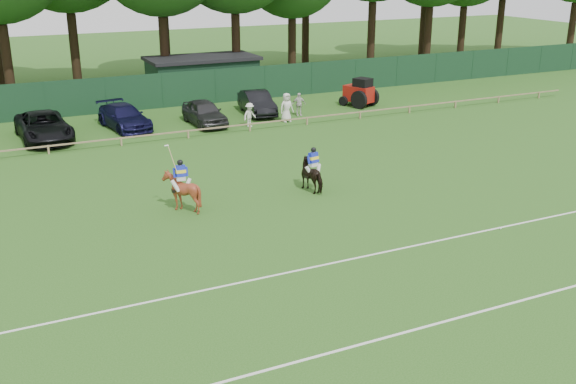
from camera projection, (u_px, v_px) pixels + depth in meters
ground at (311, 254)px, 24.67m from camera, size 160.00×160.00×0.00m
horse_dark at (313, 175)px, 31.18m from camera, size 1.14×1.88×1.49m
horse_chestnut at (182, 191)px, 28.67m from camera, size 1.52×1.67×1.72m
suv_black at (44, 127)px, 39.70m from camera, size 3.04×6.06×1.65m
sedan_navy at (124, 117)px, 42.40m from camera, size 2.91×5.44×1.50m
hatch_grey at (204, 113)px, 43.39m from camera, size 2.00×4.72×1.59m
estate_black at (257, 103)px, 46.30m from camera, size 2.26×4.94×1.57m
spectator_left at (250, 115)px, 42.85m from camera, size 1.14×0.92×1.54m
spectator_mid at (299, 104)px, 45.84m from camera, size 0.99×0.61×1.58m
spectator_right at (287, 107)px, 44.10m from camera, size 0.97×0.67×1.91m
rider_dark at (314, 161)px, 30.94m from camera, size 0.93×0.46×1.41m
rider_chestnut at (181, 174)px, 28.41m from camera, size 0.94×0.61×2.05m
polo_ball at (500, 228)px, 26.92m from camera, size 0.09×0.09×0.09m
pitch_lines at (361, 295)px, 21.68m from camera, size 60.00×5.10×0.01m
pitch_rail at (172, 133)px, 39.85m from camera, size 62.10×0.10×0.50m
perimeter_fence at (135, 93)px, 47.25m from camera, size 92.08×0.08×2.50m
utility_shed at (202, 76)px, 52.15m from camera, size 8.40×4.40×3.04m
tree_row at (137, 89)px, 55.30m from camera, size 96.00×12.00×21.00m
tractor at (360, 93)px, 48.64m from camera, size 2.43×2.89×2.07m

